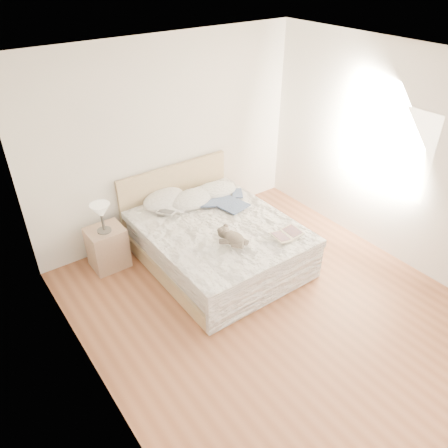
{
  "coord_description": "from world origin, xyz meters",
  "views": [
    {
      "loc": [
        -2.65,
        -2.65,
        3.6
      ],
      "look_at": [
        0.05,
        1.05,
        0.62
      ],
      "focal_mm": 35.0,
      "sensor_mm": 36.0,
      "label": 1
    }
  ],
  "objects": [
    {
      "name": "bed",
      "position": [
        0.0,
        1.19,
        0.31
      ],
      "size": [
        1.72,
        2.14,
        1.0
      ],
      "color": "tan",
      "rests_on": "floor"
    },
    {
      "name": "wall_back",
      "position": [
        0.0,
        2.25,
        1.35
      ],
      "size": [
        4.0,
        0.02,
        2.7
      ],
      "primitive_type": "cube",
      "color": "white",
      "rests_on": "ground"
    },
    {
      "name": "pillow_right",
      "position": [
        0.45,
        1.8,
        0.64
      ],
      "size": [
        0.66,
        0.51,
        0.18
      ],
      "primitive_type": "ellipsoid",
      "rotation": [
        0.0,
        0.0,
        -0.16
      ],
      "color": "white",
      "rests_on": "bed"
    },
    {
      "name": "window",
      "position": [
        1.99,
        0.3,
        1.45
      ],
      "size": [
        0.02,
        1.3,
        1.1
      ],
      "primitive_type": "cube",
      "color": "white",
      "rests_on": "wall_right"
    },
    {
      "name": "nightstand",
      "position": [
        -1.19,
        1.91,
        0.28
      ],
      "size": [
        0.45,
        0.4,
        0.56
      ],
      "primitive_type": "cube",
      "rotation": [
        0.0,
        0.0,
        0.0
      ],
      "color": "#A18268",
      "rests_on": "floor"
    },
    {
      "name": "teddy_bear",
      "position": [
        -0.13,
        0.62,
        0.65
      ],
      "size": [
        0.33,
        0.4,
        0.18
      ],
      "primitive_type": null,
      "rotation": [
        0.0,
        0.0,
        0.31
      ],
      "color": "#6A5E4F",
      "rests_on": "bed"
    },
    {
      "name": "pillow_middle",
      "position": [
        0.04,
        1.79,
        0.64
      ],
      "size": [
        0.73,
        0.6,
        0.19
      ],
      "primitive_type": "ellipsoid",
      "rotation": [
        0.0,
        0.0,
        0.26
      ],
      "color": "white",
      "rests_on": "bed"
    },
    {
      "name": "floor",
      "position": [
        0.0,
        0.0,
        0.0
      ],
      "size": [
        4.0,
        4.5,
        0.0
      ],
      "primitive_type": "cube",
      "color": "brown",
      "rests_on": "ground"
    },
    {
      "name": "photo_book",
      "position": [
        -0.33,
        1.7,
        0.63
      ],
      "size": [
        0.42,
        0.39,
        0.03
      ],
      "primitive_type": "cube",
      "rotation": [
        0.0,
        0.0,
        0.61
      ],
      "color": "white",
      "rests_on": "bed"
    },
    {
      "name": "table_lamp",
      "position": [
        -1.2,
        1.87,
        0.84
      ],
      "size": [
        0.27,
        0.27,
        0.39
      ],
      "color": "#48443E",
      "rests_on": "nightstand"
    },
    {
      "name": "blouse",
      "position": [
        0.39,
        1.41,
        0.63
      ],
      "size": [
        0.63,
        0.66,
        0.02
      ],
      "primitive_type": null,
      "rotation": [
        0.0,
        0.0,
        0.2
      ],
      "color": "#36476B",
      "rests_on": "bed"
    },
    {
      "name": "pillow_left",
      "position": [
        -0.27,
        2.02,
        0.64
      ],
      "size": [
        0.77,
        0.64,
        0.2
      ],
      "primitive_type": "ellipsoid",
      "rotation": [
        0.0,
        0.0,
        0.31
      ],
      "color": "white",
      "rests_on": "bed"
    },
    {
      "name": "childrens_book",
      "position": [
        0.51,
        0.4,
        0.63
      ],
      "size": [
        0.4,
        0.29,
        0.02
      ],
      "primitive_type": "cube",
      "rotation": [
        0.0,
        0.0,
        -0.07
      ],
      "color": "beige",
      "rests_on": "bed"
    },
    {
      "name": "ceiling",
      "position": [
        0.0,
        0.0,
        2.7
      ],
      "size": [
        4.0,
        4.5,
        0.0
      ],
      "primitive_type": "cube",
      "color": "white",
      "rests_on": "ground"
    },
    {
      "name": "wall_left",
      "position": [
        -2.0,
        0.0,
        1.35
      ],
      "size": [
        0.02,
        4.5,
        2.7
      ],
      "primitive_type": "cube",
      "color": "white",
      "rests_on": "ground"
    },
    {
      "name": "wall_right",
      "position": [
        2.0,
        0.0,
        1.35
      ],
      "size": [
        0.02,
        4.5,
        2.7
      ],
      "primitive_type": "cube",
      "color": "white",
      "rests_on": "ground"
    }
  ]
}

